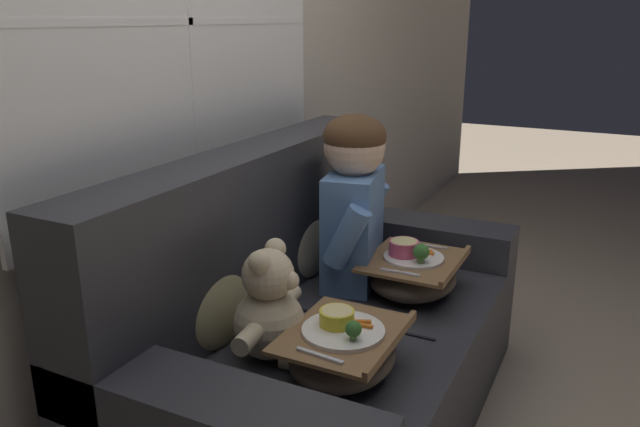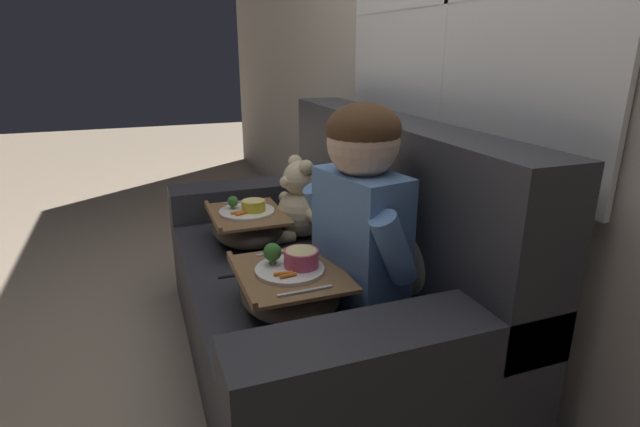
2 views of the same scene
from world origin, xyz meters
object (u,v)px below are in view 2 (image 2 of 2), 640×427
Objects in this scene: throw_pillow_behind_teddy at (343,196)px; teddy_bear at (300,203)px; couch at (326,282)px; throw_pillow_behind_child at (414,244)px; lap_tray_teddy at (248,226)px; child_figure at (361,197)px; lap_tray_child at (290,288)px.

throw_pillow_behind_teddy is 0.94× the size of teddy_bear.
throw_pillow_behind_child is (0.32, 0.20, 0.26)m from couch.
child_figure is at bearing 21.29° from lap_tray_teddy.
child_figure is 0.38m from lap_tray_child.
child_figure reaches higher than couch.
couch is at bearing 141.80° from lap_tray_child.
teddy_bear reaches higher than lap_tray_child.
throw_pillow_behind_child reaches higher than lap_tray_child.
throw_pillow_behind_teddy is (-0.32, 0.20, 0.26)m from couch.
throw_pillow_behind_child is at bearing 89.92° from lap_tray_child.
teddy_bear is at bearing -178.86° from couch.
couch is at bearing -32.90° from throw_pillow_behind_teddy.
couch reaches higher than throw_pillow_behind_teddy.
child_figure reaches higher than throw_pillow_behind_child.
throw_pillow_behind_child is 0.55× the size of child_figure.
lap_tray_child is at bearing 0.05° from lap_tray_teddy.
teddy_bear is (-0.32, -0.01, 0.24)m from couch.
throw_pillow_behind_teddy is 0.95× the size of lap_tray_teddy.
child_figure reaches higher than teddy_bear.
child_figure reaches higher than throw_pillow_behind_teddy.
child_figure is at bearing 89.79° from lap_tray_child.
lap_tray_teddy is (0.00, -0.45, -0.09)m from throw_pillow_behind_teddy.
child_figure is at bearing -89.94° from throw_pillow_behind_child.
teddy_bear is (-0.63, -0.21, -0.01)m from throw_pillow_behind_child.
couch is 4.40× the size of lap_tray_teddy.
lap_tray_child is 1.01× the size of lap_tray_teddy.
couch is 4.64× the size of throw_pillow_behind_child.
child_figure is 1.71× the size of lap_tray_teddy.
throw_pillow_behind_teddy is at bearing 161.89° from child_figure.
lap_tray_teddy is at bearing -179.95° from lap_tray_child.
teddy_bear is 0.68m from lap_tray_child.
lap_tray_child is (0.63, -0.24, -0.08)m from teddy_bear.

